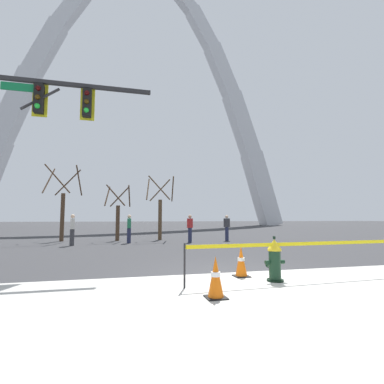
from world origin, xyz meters
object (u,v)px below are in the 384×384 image
(fire_hydrant, at_px, (275,260))
(pedestrian_walking_left, at_px, (129,228))
(traffic_cone_by_hydrant, at_px, (216,277))
(traffic_cone_mid_sidewalk, at_px, (241,262))
(pedestrian_near_trees, at_px, (72,230))
(pedestrian_standing_center, at_px, (227,228))
(traffic_signal_gantry, at_px, (28,129))
(pedestrian_walking_right, at_px, (190,228))
(monument_arch, at_px, (139,105))

(fire_hydrant, xyz_separation_m, pedestrian_walking_left, (-2.89, 10.77, 0.35))
(traffic_cone_by_hydrant, xyz_separation_m, traffic_cone_mid_sidewalk, (1.18, 1.61, 0.00))
(pedestrian_walking_left, height_order, pedestrian_near_trees, same)
(fire_hydrant, height_order, pedestrian_walking_left, pedestrian_walking_left)
(traffic_cone_by_hydrant, bearing_deg, traffic_cone_mid_sidewalk, 53.86)
(traffic_cone_by_hydrant, relative_size, pedestrian_near_trees, 0.46)
(traffic_cone_mid_sidewalk, relative_size, pedestrian_standing_center, 0.46)
(fire_hydrant, distance_m, traffic_cone_by_hydrant, 1.96)
(pedestrian_walking_left, relative_size, pedestrian_near_trees, 1.00)
(traffic_signal_gantry, relative_size, pedestrian_walking_right, 3.77)
(traffic_cone_by_hydrant, bearing_deg, pedestrian_standing_center, 68.50)
(pedestrian_walking_left, bearing_deg, pedestrian_near_trees, -163.43)
(traffic_cone_by_hydrant, distance_m, pedestrian_standing_center, 12.98)
(pedestrian_near_trees, bearing_deg, monument_arch, 82.00)
(fire_hydrant, relative_size, pedestrian_walking_right, 0.62)
(fire_hydrant, relative_size, traffic_cone_mid_sidewalk, 1.36)
(monument_arch, relative_size, pedestrian_standing_center, 35.16)
(pedestrian_standing_center, height_order, pedestrian_near_trees, same)
(monument_arch, bearing_deg, pedestrian_near_trees, -98.00)
(traffic_cone_mid_sidewalk, xyz_separation_m, pedestrian_near_trees, (-5.22, 9.28, 0.46))
(traffic_cone_by_hydrant, xyz_separation_m, pedestrian_walking_right, (2.23, 11.37, 0.46))
(traffic_signal_gantry, distance_m, pedestrian_walking_left, 8.57)
(traffic_cone_mid_sidewalk, height_order, pedestrian_walking_right, pedestrian_walking_right)
(pedestrian_walking_right, bearing_deg, traffic_cone_mid_sidewalk, -96.18)
(fire_hydrant, relative_size, pedestrian_walking_left, 0.62)
(traffic_signal_gantry, bearing_deg, pedestrian_walking_left, 65.94)
(traffic_cone_by_hydrant, relative_size, pedestrian_walking_right, 0.46)
(fire_hydrant, bearing_deg, pedestrian_walking_right, 87.05)
(pedestrian_standing_center, bearing_deg, pedestrian_near_trees, -172.39)
(traffic_cone_mid_sidewalk, bearing_deg, pedestrian_near_trees, 119.37)
(fire_hydrant, bearing_deg, pedestrian_walking_left, 105.03)
(monument_arch, relative_size, pedestrian_walking_right, 35.16)
(traffic_cone_mid_sidewalk, bearing_deg, traffic_signal_gantry, 152.72)
(pedestrian_walking_left, relative_size, pedestrian_walking_right, 1.00)
(pedestrian_walking_right, distance_m, pedestrian_near_trees, 6.30)
(fire_hydrant, distance_m, traffic_signal_gantry, 7.94)
(fire_hydrant, relative_size, pedestrian_near_trees, 0.62)
(pedestrian_walking_left, distance_m, pedestrian_near_trees, 2.97)
(traffic_signal_gantry, xyz_separation_m, pedestrian_walking_right, (6.66, 6.87, -3.25))
(traffic_signal_gantry, bearing_deg, pedestrian_near_trees, 86.58)
(pedestrian_near_trees, bearing_deg, fire_hydrant, -59.94)
(pedestrian_standing_center, bearing_deg, traffic_signal_gantry, -140.51)
(traffic_cone_mid_sidewalk, height_order, pedestrian_standing_center, pedestrian_standing_center)
(traffic_cone_mid_sidewalk, xyz_separation_m, monument_arch, (-0.11, 45.70, 21.84))
(fire_hydrant, xyz_separation_m, pedestrian_near_trees, (-5.74, 9.93, 0.35))
(pedestrian_walking_right, relative_size, pedestrian_near_trees, 1.00)
(pedestrian_walking_left, height_order, pedestrian_walking_right, same)
(pedestrian_near_trees, bearing_deg, traffic_signal_gantry, -93.42)
(monument_arch, height_order, pedestrian_near_trees, monument_arch)
(traffic_cone_mid_sidewalk, bearing_deg, pedestrian_standing_center, 71.11)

